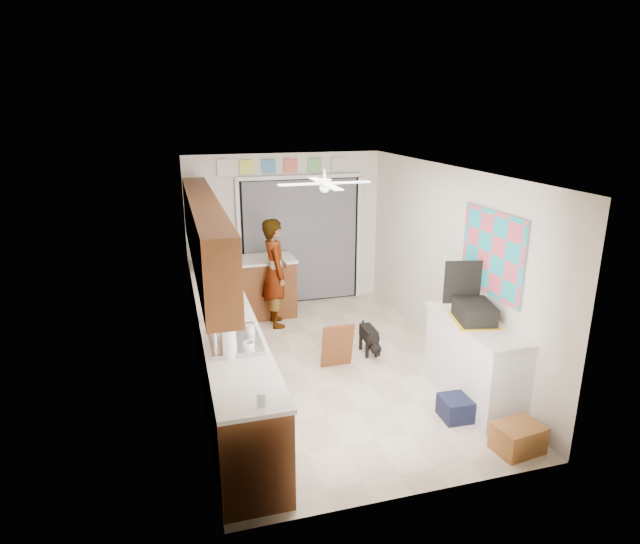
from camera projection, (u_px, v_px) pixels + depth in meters
floor at (328, 366)px, 6.89m from camera, size 5.00×5.00×0.00m
ceiling at (329, 170)px, 6.15m from camera, size 5.00×5.00×0.00m
wall_back at (285, 230)px, 8.82m from camera, size 3.20×0.00×3.20m
wall_front at (420, 364)px, 4.22m from camera, size 3.20×0.00×3.20m
wall_left at (195, 285)px, 6.10m from camera, size 0.00×5.00×5.00m
wall_right at (447, 263)px, 6.94m from camera, size 0.00×5.00×5.00m
left_base_cabinets at (225, 346)px, 6.42m from camera, size 0.60×4.80×0.90m
left_countertop at (224, 309)px, 6.28m from camera, size 0.62×4.80×0.04m
upper_cabinets at (205, 233)px, 6.17m from camera, size 0.32×4.00×0.80m
sink_basin at (235, 341)px, 5.35m from camera, size 0.50×0.76×0.06m
faucet at (215, 334)px, 5.28m from camera, size 0.03×0.03×0.22m
peninsula_base at (262, 288)px, 8.47m from camera, size 1.00×0.60×0.90m
peninsula_top at (261, 260)px, 8.33m from camera, size 1.04×0.64×0.04m
back_opening_recess at (301, 241)px, 8.92m from camera, size 2.00×0.06×2.10m
curtain_panel at (301, 242)px, 8.88m from camera, size 1.90×0.03×2.05m
door_trim_left at (240, 246)px, 8.62m from camera, size 0.06×0.04×2.10m
door_trim_right at (359, 238)px, 9.16m from camera, size 0.06×0.04×2.10m
door_trim_head at (300, 177)px, 8.57m from camera, size 2.10×0.04×0.06m
header_frame_0 at (247, 167)px, 8.33m from camera, size 0.22×0.02×0.22m
header_frame_1 at (269, 166)px, 8.42m from camera, size 0.22×0.02×0.22m
header_frame_2 at (291, 166)px, 8.51m from camera, size 0.22×0.02×0.22m
header_frame_3 at (315, 165)px, 8.61m from camera, size 0.22×0.02×0.22m
header_frame_4 at (338, 164)px, 8.72m from camera, size 0.22×0.02×0.22m
route66_sign at (224, 168)px, 8.23m from camera, size 0.22×0.02×0.26m
right_counter_base at (474, 362)px, 6.01m from camera, size 0.50×1.40×0.90m
right_counter_top at (477, 323)px, 5.87m from camera, size 0.54×1.44×0.04m
abstract_painting at (492, 253)px, 5.90m from camera, size 0.03×1.15×0.95m
ceiling_fan at (325, 183)px, 6.39m from camera, size 1.14×1.14×0.24m
microwave at (214, 258)px, 7.80m from camera, size 0.43×0.57×0.29m
soap_bottle at (213, 307)px, 5.83m from camera, size 0.16×0.16×0.33m
cup at (248, 347)px, 5.14m from camera, size 0.14×0.14×0.09m
jar_a at (250, 331)px, 5.45m from camera, size 0.12×0.12×0.13m
jar_b at (261, 399)px, 4.21m from camera, size 0.08×0.08×0.11m
paper_towel_roll at (230, 344)px, 4.99m from camera, size 0.15×0.15×0.28m
suitcase at (474, 312)px, 5.86m from camera, size 0.47×0.56×0.21m
suitcase_rim at (473, 321)px, 5.90m from camera, size 0.56×0.66×0.02m
suitcase_lid at (462, 282)px, 6.06m from camera, size 0.42×0.12×0.50m
cardboard_box at (518, 438)px, 5.16m from camera, size 0.49×0.39×0.28m
navy_crate at (459, 408)px, 5.71m from camera, size 0.40×0.34×0.24m
cabinet_door_panel at (337, 346)px, 6.76m from camera, size 0.41×0.16×0.60m
man at (275, 273)px, 7.98m from camera, size 0.40×0.60×1.65m
dog at (369, 339)px, 7.20m from camera, size 0.24×0.53×0.41m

